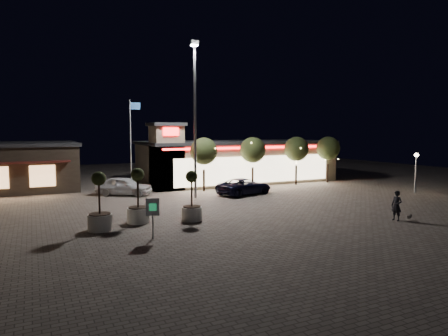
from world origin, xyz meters
name	(u,v)px	position (x,y,z in m)	size (l,w,h in m)	color
ground	(214,220)	(0.00, 0.00, 0.00)	(90.00, 90.00, 0.00)	#6F645A
retail_building	(234,161)	(9.51, 15.82, 2.21)	(20.40, 8.40, 6.10)	tan
floodlight_pole	(195,110)	(2.00, 8.00, 7.02)	(0.60, 0.40, 12.38)	gray
flagpole	(132,138)	(-1.90, 13.00, 4.74)	(0.95, 0.10, 8.00)	white
lamp_post_east	(416,165)	(20.00, 2.00, 2.46)	(0.36, 0.36, 3.48)	gray
string_tree_a	(204,151)	(4.00, 11.00, 3.56)	(2.42, 2.42, 4.79)	#332319
string_tree_b	(253,150)	(9.00, 11.00, 3.56)	(2.42, 2.42, 4.79)	#332319
string_tree_c	(296,149)	(14.00, 11.00, 3.56)	(2.42, 2.42, 4.79)	#332319
string_tree_d	(328,148)	(18.00, 11.00, 3.56)	(2.42, 2.42, 4.79)	#332319
pickup_truck	(244,186)	(6.34, 7.73, 0.70)	(2.31, 5.00, 1.39)	black
white_sedan	(124,186)	(-2.92, 11.74, 0.79)	(1.86, 4.62, 1.57)	silver
pedestrian	(397,206)	(9.83, -4.86, 0.90)	(0.66, 0.43, 1.81)	black
dog	(410,216)	(10.65, -5.15, 0.24)	(0.46, 0.26, 0.25)	#59514C
planter_left	(100,212)	(-6.56, 0.43, 0.99)	(1.31, 1.31, 3.21)	silver
planter_mid	(138,206)	(-4.24, 1.35, 1.00)	(1.31, 1.31, 3.23)	silver
planter_right	(192,205)	(-1.21, 0.52, 0.93)	(1.23, 1.23, 3.01)	silver
valet_sign	(153,210)	(-4.44, -2.46, 1.43)	(0.66, 0.27, 2.04)	gray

